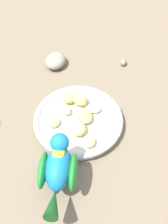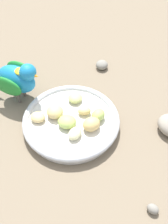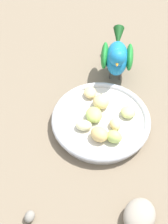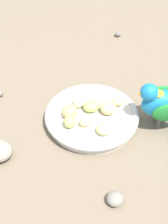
# 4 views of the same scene
# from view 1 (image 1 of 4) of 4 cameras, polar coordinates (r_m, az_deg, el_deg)

# --- Properties ---
(ground_plane) EXTENTS (4.00, 4.00, 0.00)m
(ground_plane) POSITION_cam_1_polar(r_m,az_deg,el_deg) (0.70, -1.58, -1.56)
(ground_plane) COLOR #756651
(feeding_bowl) EXTENTS (0.22, 0.22, 0.03)m
(feeding_bowl) POSITION_cam_1_polar(r_m,az_deg,el_deg) (0.68, -1.17, -1.76)
(feeding_bowl) COLOR beige
(feeding_bowl) RESTS_ON ground_plane
(apple_piece_0) EXTENTS (0.04, 0.04, 0.02)m
(apple_piece_0) POSITION_cam_1_polar(r_m,az_deg,el_deg) (0.68, 1.92, 0.67)
(apple_piece_0) COLOR beige
(apple_piece_0) RESTS_ON feeding_bowl
(apple_piece_1) EXTENTS (0.05, 0.05, 0.02)m
(apple_piece_1) POSITION_cam_1_polar(r_m,az_deg,el_deg) (0.66, 0.26, -0.89)
(apple_piece_1) COLOR #B2CC66
(apple_piece_1) RESTS_ON feeding_bowl
(apple_piece_2) EXTENTS (0.04, 0.04, 0.03)m
(apple_piece_2) POSITION_cam_1_polar(r_m,az_deg,el_deg) (0.70, -3.28, 2.71)
(apple_piece_2) COLOR #B2CC66
(apple_piece_2) RESTS_ON feeding_bowl
(apple_piece_3) EXTENTS (0.04, 0.03, 0.02)m
(apple_piece_3) POSITION_cam_1_polar(r_m,az_deg,el_deg) (0.68, -3.63, 0.37)
(apple_piece_3) COLOR #E5C67F
(apple_piece_3) RESTS_ON feeding_bowl
(apple_piece_4) EXTENTS (0.04, 0.04, 0.02)m
(apple_piece_4) POSITION_cam_1_polar(r_m,az_deg,el_deg) (0.63, 1.03, -5.95)
(apple_piece_4) COLOR #E5C67F
(apple_piece_4) RESTS_ON feeding_bowl
(apple_piece_5) EXTENTS (0.04, 0.04, 0.03)m
(apple_piece_5) POSITION_cam_1_polar(r_m,az_deg,el_deg) (0.64, -1.21, -3.44)
(apple_piece_5) COLOR #E5C67F
(apple_piece_5) RESTS_ON feeding_bowl
(apple_piece_6) EXTENTS (0.04, 0.03, 0.03)m
(apple_piece_6) POSITION_cam_1_polar(r_m,az_deg,el_deg) (0.69, -0.81, 2.48)
(apple_piece_6) COLOR tan
(apple_piece_6) RESTS_ON feeding_bowl
(apple_piece_7) EXTENTS (0.05, 0.05, 0.02)m
(apple_piece_7) POSITION_cam_1_polar(r_m,az_deg,el_deg) (0.66, -6.26, -1.96)
(apple_piece_7) COLOR #C6D17A
(apple_piece_7) RESTS_ON feeding_bowl
(parrot) EXTENTS (0.12, 0.15, 0.12)m
(parrot) POSITION_cam_1_polar(r_m,az_deg,el_deg) (0.55, -5.25, -11.21)
(parrot) COLOR #59544C
(parrot) RESTS_ON ground_plane
(rock_large) EXTENTS (0.07, 0.08, 0.04)m
(rock_large) POSITION_cam_1_polar(r_m,az_deg,el_deg) (0.82, -5.79, 10.28)
(rock_large) COLOR gray
(rock_large) RESTS_ON ground_plane
(pebble_1) EXTENTS (0.02, 0.03, 0.02)m
(pebble_1) POSITION_cam_1_polar(r_m,az_deg,el_deg) (0.84, 7.96, 9.93)
(pebble_1) COLOR gray
(pebble_1) RESTS_ON ground_plane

